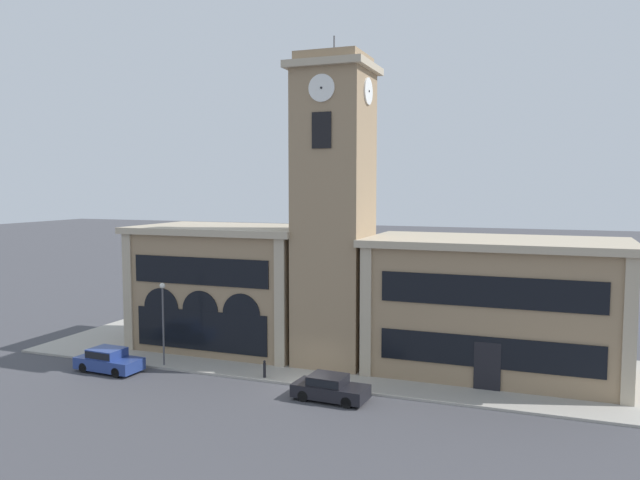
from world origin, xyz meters
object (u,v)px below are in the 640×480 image
Objects in this scene: parked_car_mid at (330,387)px; bollard at (265,369)px; parked_car_near at (108,360)px; street_lamp at (163,311)px.

bollard is (-4.94, 1.98, -0.05)m from parked_car_mid.
parked_car_near is at bearing -176.78° from parked_car_mid.
parked_car_near is 4.54m from street_lamp.
parked_car_near is 10.26m from bollard.
parked_car_near reaches higher than parked_car_mid.
parked_car_mid is at bearing -21.77° from bollard.
street_lamp reaches higher than parked_car_mid.
street_lamp is at bearing 40.00° from parked_car_near.
parked_car_near is at bearing -168.90° from bollard.
street_lamp is (-12.26, 2.06, 3.01)m from parked_car_mid.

